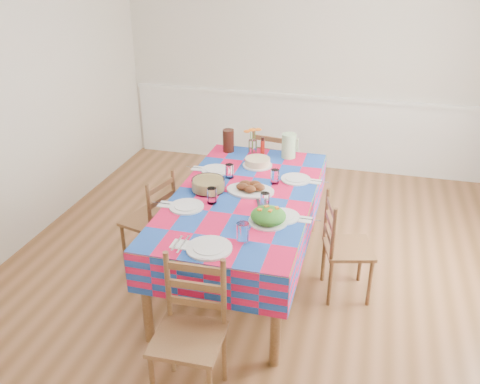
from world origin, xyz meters
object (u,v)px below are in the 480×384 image
green_pitcher (289,146)px  chair_right (343,248)px  chair_far (274,170)px  chair_left (152,221)px  meat_platter (250,188)px  chair_near (190,334)px  dining_table (244,204)px  tea_pitcher (228,141)px

green_pitcher → chair_right: bearing=-55.1°
chair_far → chair_left: bearing=67.1°
meat_platter → green_pitcher: size_ratio=1.71×
meat_platter → chair_near: bearing=-91.7°
chair_right → chair_near: bearing=132.0°
dining_table → meat_platter: bearing=58.5°
tea_pitcher → chair_near: size_ratio=0.23×
chair_right → tea_pitcher: bearing=38.6°
dining_table → chair_near: chair_near is taller
chair_near → chair_far: (-0.01, 2.56, -0.00)m
chair_near → chair_left: chair_near is taller
chair_far → chair_right: 1.53m
dining_table → chair_left: (-0.81, -0.01, -0.27)m
meat_platter → chair_left: 0.94m
dining_table → meat_platter: meat_platter is taller
chair_near → chair_left: 1.51m
chair_near → chair_right: chair_near is taller
dining_table → chair_left: 0.86m
tea_pitcher → chair_right: tea_pitcher is taller
chair_near → meat_platter: bearing=86.5°
meat_platter → dining_table: bearing=-121.5°
meat_platter → green_pitcher: green_pitcher is taller
meat_platter → green_pitcher: 0.82m
chair_near → tea_pitcher: bearing=98.0°
dining_table → chair_far: (-0.01, 1.28, -0.24)m
green_pitcher → chair_near: 2.19m
chair_right → chair_left: bearing=74.8°
chair_near → green_pitcher: bearing=82.6°
dining_table → green_pitcher: 0.91m
meat_platter → chair_right: chair_right is taller
chair_near → chair_left: (-0.81, 1.27, -0.03)m
green_pitcher → chair_left: size_ratio=0.26×
dining_table → tea_pitcher: tea_pitcher is taller
dining_table → tea_pitcher: size_ratio=9.38×
tea_pitcher → chair_far: bearing=48.7°
tea_pitcher → chair_near: 2.21m
meat_platter → chair_left: size_ratio=0.44×
meat_platter → chair_right: size_ratio=0.45×
dining_table → chair_right: chair_right is taller
green_pitcher → tea_pitcher: green_pitcher is taller
tea_pitcher → chair_near: bearing=-80.1°
tea_pitcher → chair_far: size_ratio=0.23×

